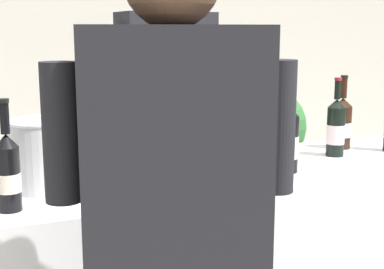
# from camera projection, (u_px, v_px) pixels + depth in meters

# --- Properties ---
(wall_back) EXTENTS (8.00, 0.10, 2.80)m
(wall_back) POSITION_uv_depth(u_px,v_px,m) (66.00, 36.00, 4.30)
(wall_back) COLOR beige
(wall_back) RESTS_ON ground_plane
(wine_bottle_0) EXTENTS (0.08, 0.08, 0.33)m
(wine_bottle_0) POSITION_uv_depth(u_px,v_px,m) (280.00, 128.00, 2.33)
(wine_bottle_0) COLOR black
(wine_bottle_0) RESTS_ON counter
(wine_bottle_2) EXTENTS (0.09, 0.09, 0.33)m
(wine_bottle_2) POSITION_uv_depth(u_px,v_px,m) (342.00, 123.00, 2.46)
(wine_bottle_2) COLOR black
(wine_bottle_2) RESTS_ON counter
(wine_bottle_3) EXTENTS (0.07, 0.07, 0.33)m
(wine_bottle_3) POSITION_uv_depth(u_px,v_px,m) (8.00, 172.00, 1.60)
(wine_bottle_3) COLOR black
(wine_bottle_3) RESTS_ON counter
(wine_bottle_4) EXTENTS (0.08, 0.08, 0.35)m
(wine_bottle_4) POSITION_uv_depth(u_px,v_px,m) (288.00, 140.00, 2.05)
(wine_bottle_4) COLOR black
(wine_bottle_4) RESTS_ON counter
(wine_bottle_5) EXTENTS (0.08, 0.08, 0.33)m
(wine_bottle_5) POSITION_uv_depth(u_px,v_px,m) (242.00, 134.00, 2.22)
(wine_bottle_5) COLOR black
(wine_bottle_5) RESTS_ON counter
(wine_bottle_6) EXTENTS (0.08, 0.08, 0.33)m
(wine_bottle_6) POSITION_uv_depth(u_px,v_px,m) (176.00, 137.00, 2.12)
(wine_bottle_6) COLOR black
(wine_bottle_6) RESTS_ON counter
(wine_bottle_7) EXTENTS (0.08, 0.08, 0.33)m
(wine_bottle_7) POSITION_uv_depth(u_px,v_px,m) (336.00, 128.00, 2.31)
(wine_bottle_7) COLOR black
(wine_bottle_7) RESTS_ON counter
(wine_glass) EXTENTS (0.08, 0.08, 0.19)m
(wine_glass) POSITION_uv_depth(u_px,v_px,m) (215.00, 142.00, 1.94)
(wine_glass) COLOR silver
(wine_glass) RESTS_ON counter
(ice_bucket) EXTENTS (0.22, 0.22, 0.24)m
(ice_bucket) POSITION_uv_depth(u_px,v_px,m) (41.00, 154.00, 1.82)
(ice_bucket) COLOR silver
(ice_bucket) RESTS_ON counter
(person_server) EXTENTS (0.61, 0.26, 1.73)m
(person_server) POSITION_uv_depth(u_px,v_px,m) (167.00, 151.00, 2.74)
(person_server) COLOR black
(person_server) RESTS_ON ground_plane
(potted_shrub) EXTENTS (0.63, 0.63, 1.30)m
(potted_shrub) POSITION_uv_depth(u_px,v_px,m) (244.00, 130.00, 3.30)
(potted_shrub) COLOR brown
(potted_shrub) RESTS_ON ground_plane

